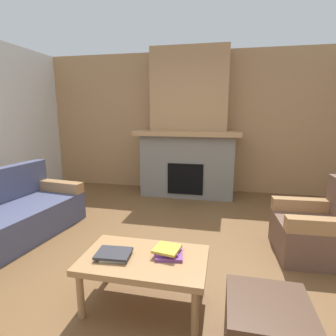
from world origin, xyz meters
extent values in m
plane|color=brown|center=(0.00, 0.00, 0.00)|extent=(9.00, 9.00, 0.00)
cube|color=tan|center=(0.00, 3.00, 1.35)|extent=(6.00, 0.12, 2.70)
cube|color=gray|center=(0.00, 2.59, 0.57)|extent=(1.70, 0.70, 1.15)
cube|color=black|center=(0.00, 2.26, 0.38)|extent=(0.64, 0.08, 0.56)
cube|color=tan|center=(0.00, 2.54, 1.19)|extent=(1.90, 0.82, 0.08)
cube|color=tan|center=(0.00, 2.69, 1.97)|extent=(1.40, 0.50, 1.47)
cube|color=#474C6B|center=(-1.87, 0.23, 0.20)|extent=(1.06, 1.89, 0.40)
cube|color=#A87A4C|center=(-1.77, 1.05, 0.48)|extent=(0.85, 0.26, 0.15)
cube|color=brown|center=(1.66, 0.60, 0.20)|extent=(0.79, 0.79, 0.40)
cube|color=#A87A4C|center=(1.65, 0.91, 0.48)|extent=(0.77, 0.17, 0.15)
cube|color=#A87A4C|center=(1.67, 0.29, 0.48)|extent=(0.77, 0.17, 0.15)
cube|color=#A87A4C|center=(0.07, -0.55, 0.41)|extent=(1.00, 0.60, 0.05)
cylinder|color=#A87A4C|center=(-0.37, -0.79, 0.19)|extent=(0.06, 0.06, 0.38)
cylinder|color=#A87A4C|center=(0.51, -0.79, 0.19)|extent=(0.06, 0.06, 0.38)
cylinder|color=#A87A4C|center=(-0.37, -0.31, 0.19)|extent=(0.06, 0.06, 0.38)
cylinder|color=#A87A4C|center=(0.51, -0.31, 0.19)|extent=(0.06, 0.06, 0.38)
cube|color=#4C3323|center=(0.98, -0.86, 0.20)|extent=(0.52, 0.52, 0.40)
cube|color=beige|center=(-0.15, -0.60, 0.44)|extent=(0.22, 0.20, 0.02)
cube|color=#2D2D33|center=(-0.16, -0.60, 0.46)|extent=(0.29, 0.22, 0.02)
cube|color=#7A3D84|center=(0.27, -0.48, 0.44)|extent=(0.25, 0.24, 0.03)
cube|color=#7A3D84|center=(0.24, -0.49, 0.47)|extent=(0.21, 0.18, 0.02)
cube|color=gold|center=(0.25, -0.48, 0.49)|extent=(0.23, 0.22, 0.02)
camera|label=1|loc=(0.66, -2.42, 1.57)|focal=28.67mm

